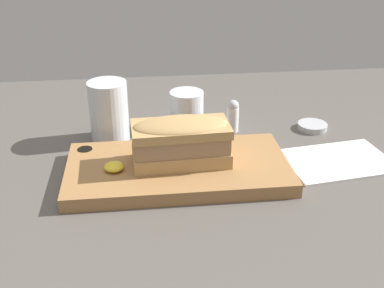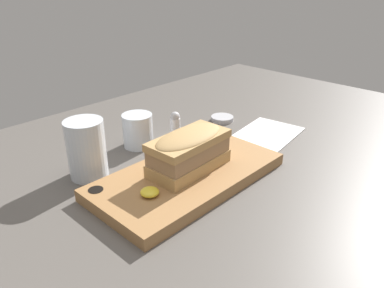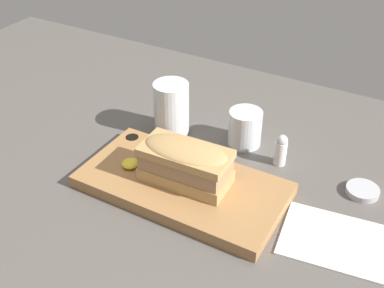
{
  "view_description": "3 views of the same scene",
  "coord_description": "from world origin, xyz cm",
  "px_view_note": "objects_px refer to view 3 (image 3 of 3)",
  "views": [
    {
      "loc": [
        -2.79,
        -77.02,
        44.0
      ],
      "look_at": [
        5.54,
        -5.01,
        7.49
      ],
      "focal_mm": 45.0,
      "sensor_mm": 36.0,
      "label": 1
    },
    {
      "loc": [
        -41.8,
        -49.66,
        39.82
      ],
      "look_at": [
        4.16,
        -5.7,
        9.67
      ],
      "focal_mm": 35.0,
      "sensor_mm": 36.0,
      "label": 2
    },
    {
      "loc": [
        38.35,
        -64.26,
        60.21
      ],
      "look_at": [
        2.8,
        -1.61,
        9.89
      ],
      "focal_mm": 45.0,
      "sensor_mm": 36.0,
      "label": 3
    }
  ],
  "objects_px": {
    "napkin": "(340,242)",
    "salt_shaker": "(281,149)",
    "serving_board": "(182,185)",
    "condiment_dish": "(362,191)",
    "water_glass": "(172,112)",
    "sandwich": "(185,162)",
    "wine_glass": "(245,129)"
  },
  "relations": [
    {
      "from": "water_glass",
      "to": "napkin",
      "type": "distance_m",
      "value": 0.44
    },
    {
      "from": "wine_glass",
      "to": "napkin",
      "type": "xyz_separation_m",
      "value": [
        0.26,
        -0.18,
        -0.03
      ]
    },
    {
      "from": "serving_board",
      "to": "wine_glass",
      "type": "xyz_separation_m",
      "value": [
        0.04,
        0.2,
        0.02
      ]
    },
    {
      "from": "water_glass",
      "to": "condiment_dish",
      "type": "xyz_separation_m",
      "value": [
        0.41,
        -0.0,
        -0.04
      ]
    },
    {
      "from": "water_glass",
      "to": "wine_glass",
      "type": "xyz_separation_m",
      "value": [
        0.16,
        0.04,
        -0.01
      ]
    },
    {
      "from": "water_glass",
      "to": "sandwich",
      "type": "bearing_deg",
      "value": -51.2
    },
    {
      "from": "wine_glass",
      "to": "napkin",
      "type": "bearing_deg",
      "value": -35.65
    },
    {
      "from": "water_glass",
      "to": "napkin",
      "type": "xyz_separation_m",
      "value": [
        0.41,
        -0.15,
        -0.05
      ]
    },
    {
      "from": "sandwich",
      "to": "condiment_dish",
      "type": "distance_m",
      "value": 0.33
    },
    {
      "from": "sandwich",
      "to": "water_glass",
      "type": "relative_size",
      "value": 1.4
    },
    {
      "from": "napkin",
      "to": "sandwich",
      "type": "bearing_deg",
      "value": -177.92
    },
    {
      "from": "sandwich",
      "to": "wine_glass",
      "type": "relative_size",
      "value": 2.14
    },
    {
      "from": "sandwich",
      "to": "wine_glass",
      "type": "xyz_separation_m",
      "value": [
        0.03,
        0.19,
        -0.03
      ]
    },
    {
      "from": "wine_glass",
      "to": "sandwich",
      "type": "bearing_deg",
      "value": -98.9
    },
    {
      "from": "water_glass",
      "to": "salt_shaker",
      "type": "height_order",
      "value": "water_glass"
    },
    {
      "from": "sandwich",
      "to": "water_glass",
      "type": "bearing_deg",
      "value": 128.8
    },
    {
      "from": "water_glass",
      "to": "wine_glass",
      "type": "bearing_deg",
      "value": 13.59
    },
    {
      "from": "serving_board",
      "to": "condiment_dish",
      "type": "height_order",
      "value": "serving_board"
    },
    {
      "from": "serving_board",
      "to": "napkin",
      "type": "bearing_deg",
      "value": 2.44
    },
    {
      "from": "serving_board",
      "to": "sandwich",
      "type": "height_order",
      "value": "sandwich"
    },
    {
      "from": "serving_board",
      "to": "wine_glass",
      "type": "bearing_deg",
      "value": 79.36
    },
    {
      "from": "wine_glass",
      "to": "condiment_dish",
      "type": "relative_size",
      "value": 1.27
    },
    {
      "from": "salt_shaker",
      "to": "water_glass",
      "type": "bearing_deg",
      "value": -178.18
    },
    {
      "from": "napkin",
      "to": "salt_shaker",
      "type": "height_order",
      "value": "salt_shaker"
    },
    {
      "from": "wine_glass",
      "to": "water_glass",
      "type": "bearing_deg",
      "value": -166.41
    },
    {
      "from": "sandwich",
      "to": "water_glass",
      "type": "xyz_separation_m",
      "value": [
        -0.13,
        0.16,
        -0.02
      ]
    },
    {
      "from": "water_glass",
      "to": "salt_shaker",
      "type": "relative_size",
      "value": 1.75
    },
    {
      "from": "condiment_dish",
      "to": "wine_glass",
      "type": "bearing_deg",
      "value": 171.05
    },
    {
      "from": "napkin",
      "to": "condiment_dish",
      "type": "height_order",
      "value": "condiment_dish"
    },
    {
      "from": "salt_shaker",
      "to": "condiment_dish",
      "type": "bearing_deg",
      "value": -3.68
    },
    {
      "from": "serving_board",
      "to": "napkin",
      "type": "relative_size",
      "value": 1.84
    },
    {
      "from": "serving_board",
      "to": "water_glass",
      "type": "bearing_deg",
      "value": 126.97
    }
  ]
}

